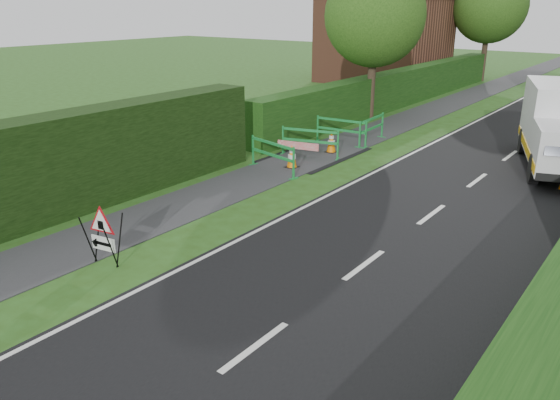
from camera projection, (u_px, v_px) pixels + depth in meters
The scene contains 15 objects.
ground at pixel (101, 323), 9.10m from camera, with size 120.00×120.00×0.00m, color #2A4C15.
footpath at pixel (509, 81), 37.11m from camera, with size 2.00×90.00×0.02m, color #2D2D30.
hedge_west_far at pixel (399, 105), 28.47m from camera, with size 1.00×24.00×1.80m, color #14380F.
house_west at pixel (385, 37), 36.32m from camera, with size 7.50×7.40×7.88m.
tree_nw at pixel (375, 16), 23.70m from camera, with size 4.40×4.40×6.70m.
tree_fw at pixel (490, 6), 35.62m from camera, with size 4.80×4.80×7.24m.
triangle_sign at pixel (101, 231), 10.85m from camera, with size 0.85×0.85×1.08m.
traffic_cone_3 at pixel (292, 156), 17.50m from camera, with size 0.38×0.38×0.79m.
traffic_cone_4 at pixel (331, 142), 19.30m from camera, with size 0.38×0.38×0.79m.
ped_barrier_0 at pixel (272, 153), 17.00m from camera, with size 2.09×0.81×1.00m.
ped_barrier_1 at pixel (310, 139), 18.70m from camera, with size 2.08×0.85×1.00m.
ped_barrier_2 at pixel (341, 128), 20.32m from camera, with size 2.08×0.51×1.00m.
ped_barrier_3 at pixel (372, 126), 20.59m from camera, with size 0.46×2.08×1.00m.
redwhite_plank at pixel (298, 158), 18.71m from camera, with size 1.50×0.04×0.25m, color red.
hatchback_car at pixel (559, 102), 26.12m from camera, with size 1.32×3.28×1.12m, color white.
Camera 1 is at (7.11, -4.49, 5.03)m, focal length 35.00 mm.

